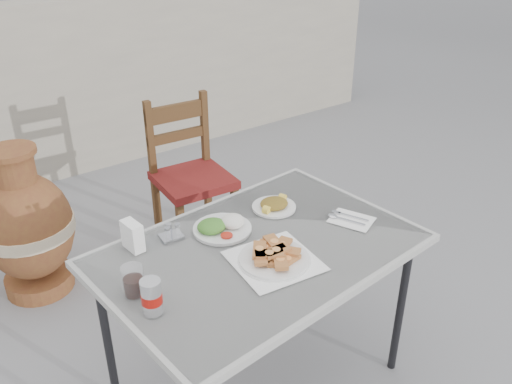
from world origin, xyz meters
TOP-DOWN VIEW (x-y plane):
  - cafe_table at (0.12, 0.04)m, footprint 1.17×0.85m
  - pide_plate at (0.11, -0.06)m, footprint 0.30×0.30m
  - salad_rice_plate at (0.07, 0.21)m, footprint 0.22×0.22m
  - salad_chopped_plate at (0.33, 0.22)m, footprint 0.18×0.18m
  - soda_can at (-0.34, -0.05)m, footprint 0.06×0.06m
  - cola_glass at (-0.35, 0.06)m, footprint 0.07×0.07m
  - napkin_holder at (-0.24, 0.29)m, footprint 0.06×0.09m
  - condiment_caddy at (-0.10, 0.27)m, footprint 0.09×0.07m
  - cutlery_napkin at (0.50, -0.02)m, footprint 0.18×0.20m
  - chair at (0.44, 1.10)m, footprint 0.41×0.41m
  - terracotta_urn at (-0.41, 1.22)m, footprint 0.45×0.45m
  - back_wall at (0.00, 2.50)m, footprint 6.00×0.25m

SIDE VIEW (x-z plane):
  - terracotta_urn at x=-0.41m, z-range -0.03..0.75m
  - chair at x=0.44m, z-range 0.01..0.87m
  - back_wall at x=0.00m, z-range 0.00..1.20m
  - cafe_table at x=0.12m, z-range 0.29..0.97m
  - cutlery_napkin at x=0.50m, z-range 0.68..0.69m
  - salad_chopped_plate at x=0.33m, z-range 0.67..0.71m
  - condiment_caddy at x=-0.10m, z-range 0.67..0.73m
  - salad_rice_plate at x=0.07m, z-range 0.67..0.73m
  - pide_plate at x=0.11m, z-range 0.68..0.73m
  - cola_glass at x=-0.35m, z-range 0.67..0.77m
  - napkin_holder at x=-0.24m, z-range 0.68..0.78m
  - soda_can at x=-0.34m, z-range 0.68..0.79m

